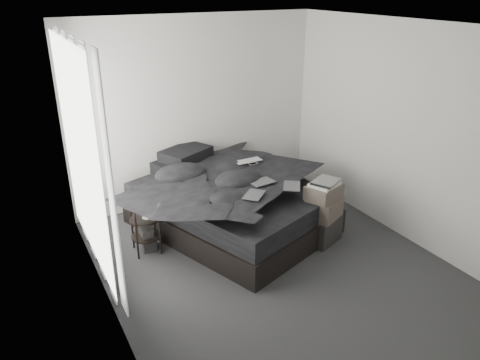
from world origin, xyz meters
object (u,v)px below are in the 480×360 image
laptop (251,157)px  side_stand (146,227)px  box_lower (321,229)px  bed (232,216)px

laptop → side_stand: 1.65m
laptop → box_lower: bearing=-68.7°
laptop → side_stand: bearing=-172.4°
bed → side_stand: size_ratio=3.55×
bed → side_stand: bearing=163.1°
bed → laptop: laptop is taller
box_lower → side_stand: bearing=158.4°
laptop → box_lower: laptop is taller
bed → laptop: bearing=7.5°
side_stand → box_lower: side_stand is taller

